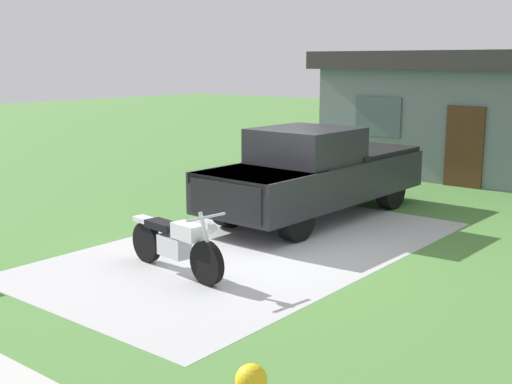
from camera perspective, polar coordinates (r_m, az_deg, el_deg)
The scene contains 5 objects.
ground_plane at distance 11.53m, azimuth 0.01°, elevation -4.90°, with size 80.00×80.00×0.00m, color #4E813B.
driveway_pad at distance 11.53m, azimuth 0.01°, elevation -4.88°, with size 4.56×8.07×0.01m, color #B1B1B1.
motorcycle at distance 10.15m, azimuth -7.03°, elevation -4.47°, with size 2.21×0.70×1.09m.
pickup_truck at distance 13.73m, azimuth 5.42°, elevation 1.77°, with size 2.13×5.67×1.90m.
neighbor_house at distance 20.01m, azimuth 20.50°, elevation 6.52°, with size 9.60×5.60×3.50m.
Camera 1 is at (6.95, -8.61, 3.23)m, focal length 45.87 mm.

